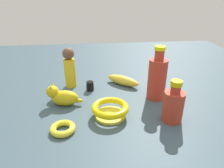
% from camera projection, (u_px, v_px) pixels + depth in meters
% --- Properties ---
extents(ground, '(2.00, 2.00, 0.00)m').
position_uv_depth(ground, '(112.00, 97.00, 0.89)').
color(ground, '#384C56').
extents(cat_figurine, '(0.15, 0.07, 0.09)m').
position_uv_depth(cat_figurine, '(62.00, 96.00, 0.81)').
color(cat_figurine, gold).
rests_on(cat_figurine, ground).
extents(banana, '(0.16, 0.15, 0.05)m').
position_uv_depth(banana, '(123.00, 80.00, 1.00)').
color(banana, yellow).
rests_on(banana, ground).
extents(bottle_short, '(0.07, 0.07, 0.16)m').
position_uv_depth(bottle_short, '(173.00, 105.00, 0.71)').
color(bottle_short, '#A63221').
rests_on(bottle_short, ground).
extents(person_figure_adult, '(0.06, 0.06, 0.19)m').
position_uv_depth(person_figure_adult, '(70.00, 67.00, 0.95)').
color(person_figure_adult, yellow).
rests_on(person_figure_adult, ground).
extents(bowl, '(0.14, 0.14, 0.05)m').
position_uv_depth(bowl, '(110.00, 109.00, 0.74)').
color(bowl, yellow).
rests_on(bowl, ground).
extents(bottle_tall, '(0.08, 0.08, 0.23)m').
position_uv_depth(bottle_tall, '(157.00, 77.00, 0.85)').
color(bottle_tall, '#B03323').
rests_on(bottle_tall, ground).
extents(nail_polish_jar, '(0.04, 0.04, 0.04)m').
position_uv_depth(nail_polish_jar, '(90.00, 86.00, 0.94)').
color(nail_polish_jar, black).
rests_on(nail_polish_jar, ground).
extents(bangle, '(0.09, 0.09, 0.02)m').
position_uv_depth(bangle, '(63.00, 128.00, 0.67)').
color(bangle, yellow).
rests_on(bangle, ground).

